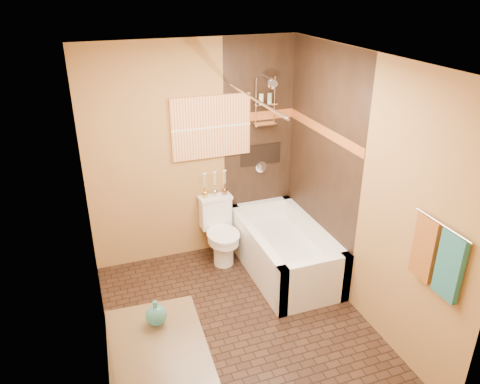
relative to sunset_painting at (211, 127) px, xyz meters
name	(u,v)px	position (x,y,z in m)	size (l,w,h in m)	color
floor	(240,328)	(-0.20, -1.48, -1.55)	(3.00, 3.00, 0.00)	black
wall_left	(93,237)	(-1.40, -1.48, -0.30)	(0.02, 3.00, 2.50)	#A26C3E
wall_right	(362,191)	(1.00, -1.48, -0.30)	(0.02, 3.00, 2.50)	#A26C3E
wall_back	(194,154)	(-0.20, 0.02, -0.30)	(2.40, 0.02, 2.50)	#A26C3E
wall_front	(331,325)	(-0.20, -2.98, -0.30)	(2.40, 0.02, 2.50)	#A26C3E
ceiling	(240,60)	(-0.20, -1.48, 0.95)	(3.00, 3.00, 0.00)	silver
alcove_tile_back	(259,147)	(0.57, 0.01, -0.30)	(0.85, 0.01, 2.50)	black
alcove_tile_right	(321,164)	(0.99, -0.73, -0.30)	(0.01, 1.50, 2.50)	black
mosaic_band_back	(260,116)	(0.57, 0.00, 0.07)	(0.85, 0.01, 0.10)	#943B1B
mosaic_band_right	(323,130)	(0.98, -0.73, 0.07)	(0.01, 1.50, 0.10)	#943B1B
alcove_niche	(261,155)	(0.60, 0.01, -0.40)	(0.50, 0.01, 0.25)	black
shower_fixtures	(265,114)	(0.60, -0.10, 0.12)	(0.24, 0.33, 1.16)	silver
curtain_rod	(253,98)	(0.20, -0.73, 0.47)	(0.03, 0.03, 1.55)	silver
towel_bar	(443,225)	(0.95, -2.53, -0.10)	(0.02, 0.02, 0.55)	silver
towel_teal	(450,266)	(0.96, -2.66, -0.37)	(0.05, 0.22, 0.52)	#1F6369
towel_rust	(425,248)	(0.96, -2.40, -0.37)	(0.05, 0.22, 0.52)	brown
sunset_painting	(211,127)	(0.00, 0.00, 0.00)	(0.90, 0.04, 0.70)	#D16331
vanity_mirror	(103,283)	(-1.39, -2.48, -0.05)	(0.01, 1.00, 0.90)	white
bathtub	(284,253)	(0.60, -0.73, -1.33)	(0.80, 1.50, 0.55)	white
toilet	(220,231)	(0.00, -0.25, -1.17)	(0.38, 0.56, 0.75)	white
teal_bottle	(156,313)	(-1.07, -2.21, -0.56)	(0.15, 0.15, 0.23)	#256F68
bud_vases	(215,183)	(0.00, -0.09, -0.64)	(0.30, 0.06, 0.30)	gold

